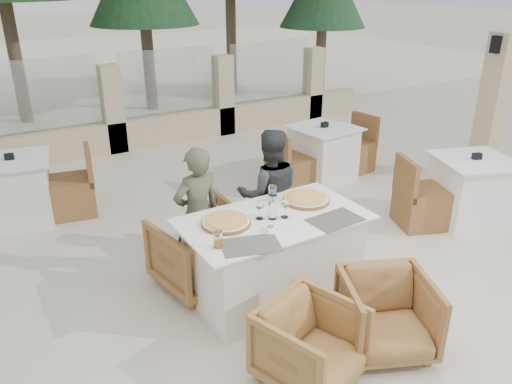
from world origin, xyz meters
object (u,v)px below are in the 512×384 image
bg_table_a (16,191)px  armchair_far_left (198,252)px  pizza_left (226,222)px  diner_left (198,214)px  water_bottle (273,205)px  olive_dish (270,228)px  beer_glass_right (272,193)px  beer_glass_left (218,239)px  armchair_near_left (310,345)px  wine_glass_near (285,208)px  wine_glass_centre (260,209)px  armchair_far_right (254,219)px  dining_table (274,257)px  pizza_right (306,199)px  armchair_near_right (387,314)px  diner_right (269,195)px  bg_table_b (323,154)px  bg_table_c (471,190)px

bg_table_a → armchair_far_left: bearing=-50.7°
pizza_left → diner_left: bearing=92.3°
water_bottle → olive_dish: (-0.13, -0.17, -0.11)m
beer_glass_right → armchair_far_left: (-0.68, 0.20, -0.51)m
beer_glass_left → armchair_far_left: bearing=79.3°
armchair_near_left → beer_glass_left: bearing=91.8°
pizza_left → armchair_far_left: bearing=103.1°
diner_left → pizza_left: bearing=87.0°
wine_glass_near → bg_table_a: (-1.83, 2.81, -0.48)m
wine_glass_centre → olive_dish: wine_glass_centre is taller
armchair_far_right → armchair_near_left: 1.96m
dining_table → water_bottle: 0.52m
pizza_right → beer_glass_left: (-1.07, -0.33, 0.04)m
pizza_right → wine_glass_near: (-0.36, -0.17, 0.06)m
armchair_near_right → diner_right: (0.00, 1.67, 0.37)m
diner_left → bg_table_a: 2.53m
pizza_right → bg_table_b: bearing=47.9°
pizza_right → armchair_near_right: size_ratio=0.63×
water_bottle → armchair_far_right: size_ratio=0.38×
beer_glass_left → bg_table_b: size_ratio=0.08×
dining_table → bg_table_b: (2.10, 1.98, 0.00)m
dining_table → diner_right: bearing=60.6°
wine_glass_near → diner_right: bearing=67.9°
olive_dish → bg_table_b: bearing=43.7°
armchair_far_left → wine_glass_centre: bearing=120.6°
armchair_far_left → armchair_far_right: (0.81, 0.33, -0.02)m
armchair_far_right → bg_table_c: 2.57m
beer_glass_left → beer_glass_right: bearing=31.9°
armchair_far_right → dining_table: bearing=72.2°
dining_table → armchair_far_left: size_ratio=2.17×
armchair_near_left → diner_left: (-0.09, 1.64, 0.35)m
beer_glass_right → bg_table_b: bearing=41.0°
olive_dish → diner_left: (-0.28, 0.81, -0.14)m
dining_table → bg_table_a: same height
diner_right → armchair_far_left: bearing=30.3°
armchair_near_right → bg_table_a: bg_table_a is taller
wine_glass_near → olive_dish: wine_glass_near is taller
armchair_far_left → bg_table_a: size_ratio=0.45×
pizza_left → wine_glass_centre: bearing=-10.4°
armchair_near_left → bg_table_b: size_ratio=0.40×
dining_table → wine_glass_near: wine_glass_near is taller
wine_glass_centre → beer_glass_left: wine_glass_centre is taller
bg_table_a → wine_glass_near: bearing=-46.4°
bg_table_a → bg_table_b: bearing=-1.1°
bg_table_b → wine_glass_near: bearing=-141.0°
wine_glass_centre → bg_table_a: wine_glass_centre is taller
water_bottle → beer_glass_left: bearing=-162.4°
armchair_far_right → bg_table_a: (-2.05, 1.93, 0.07)m
beer_glass_left → armchair_near_right: bearing=-40.5°
armchair_far_left → diner_left: 0.34m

